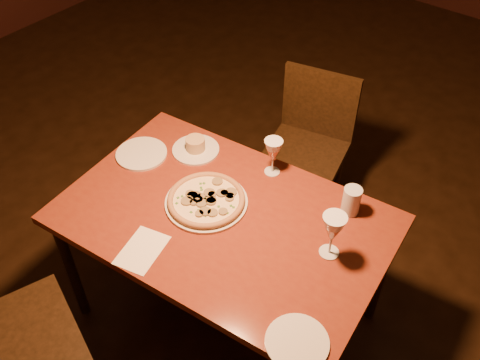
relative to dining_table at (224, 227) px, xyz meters
The scene contains 11 objects.
floor 0.67m from the dining_table, 130.28° to the left, with size 7.00×7.00×0.00m, color black.
dining_table is the anchor object (origin of this frame).
chair_far 0.86m from the dining_table, 98.05° to the left, with size 0.47×0.47×0.81m.
pizza_plate 0.13m from the dining_table, behind, with size 0.33×0.33×0.04m.
ramekin_saucer 0.43m from the dining_table, 146.68° to the left, with size 0.21×0.21×0.07m.
wine_glass_far 0.36m from the dining_table, 90.20° to the left, with size 0.08×0.08×0.17m, color #C97354, non-canonical shape.
wine_glass_right 0.46m from the dining_table, 13.55° to the left, with size 0.09×0.09×0.19m, color #C97354, non-canonical shape.
water_tumbler 0.51m from the dining_table, 41.37° to the left, with size 0.07×0.07×0.12m, color silver.
side_plate_left 0.53m from the dining_table, behind, with size 0.23×0.23×0.01m, color silver.
side_plate_near 0.60m from the dining_table, 27.56° to the right, with size 0.21×0.21×0.01m, color silver.
menu_card 0.35m from the dining_table, 112.30° to the right, with size 0.14×0.20×0.00m, color white.
Camera 1 is at (1.09, -1.26, 2.23)m, focal length 40.00 mm.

